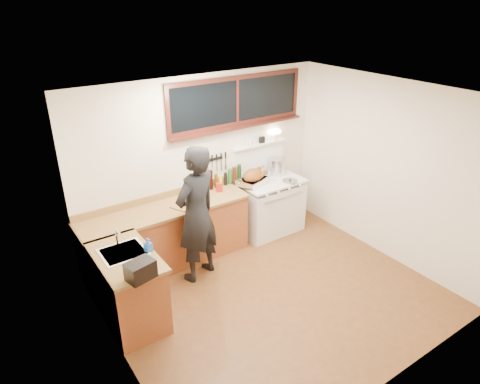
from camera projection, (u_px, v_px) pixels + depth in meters
ground_plane at (273, 295)px, 5.63m from camera, size 4.00×3.50×0.02m
room_shell at (278, 180)px, 4.92m from camera, size 4.10×3.60×2.65m
counter_back at (167, 236)px, 6.10m from camera, size 2.44×0.64×1.00m
counter_left at (128, 288)px, 5.03m from camera, size 0.64×1.09×0.90m
sink_unit at (124, 256)px, 4.93m from camera, size 0.50×0.45×0.37m
vintage_stove at (269, 204)px, 6.99m from camera, size 1.02×0.74×1.60m
back_window at (237, 107)px, 6.34m from camera, size 2.32×0.13×0.77m
left_doorway at (138, 311)px, 3.73m from camera, size 0.02×1.04×2.17m
knife_strip at (211, 161)px, 6.42m from camera, size 0.52×0.03×0.28m
man at (196, 215)px, 5.62m from camera, size 0.80×0.65×1.91m
soap_bottle at (148, 245)px, 4.89m from camera, size 0.10×0.10×0.17m
toaster at (140, 270)px, 4.42m from camera, size 0.33×0.26×0.20m
cutting_board at (185, 202)px, 5.97m from camera, size 0.43×0.38×0.13m
roast_turkey at (253, 178)px, 6.61m from camera, size 0.53×0.46×0.25m
stockpot at (277, 166)px, 6.98m from camera, size 0.36×0.36×0.26m
saucepan at (267, 172)px, 6.94m from camera, size 0.19×0.30×0.12m
pot_lid at (290, 181)px, 6.73m from camera, size 0.31×0.31×0.04m
coffee_tin at (219, 187)px, 6.38m from camera, size 0.11×0.10×0.13m
pitcher at (186, 190)px, 6.25m from camera, size 0.09×0.09×0.16m
bottle_cluster at (225, 177)px, 6.56m from camera, size 0.59×0.07×0.30m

